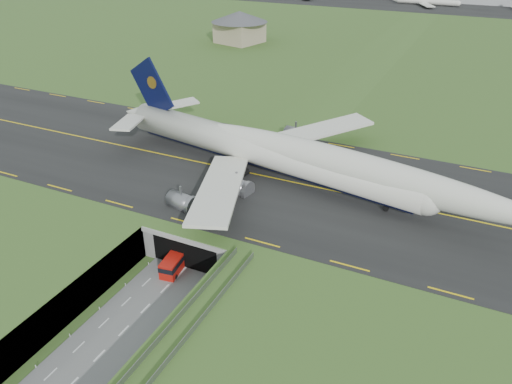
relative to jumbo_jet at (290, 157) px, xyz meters
The scene contains 8 objects.
ground 35.94m from the jumbo_jet, 103.25° to the right, with size 900.00×900.00×0.00m, color #385421.
airfield_deck 35.12m from the jumbo_jet, 103.25° to the right, with size 800.00×800.00×6.00m, color gray.
trench_road 42.94m from the jumbo_jet, 100.87° to the right, with size 12.00×75.00×0.20m, color slate.
taxiway 9.36m from the jumbo_jet, behind, with size 800.00×44.00×0.18m, color black.
tunnel_portal 19.91m from the jumbo_jet, 115.34° to the right, with size 17.00×22.30×6.00m.
jumbo_jet is the anchor object (origin of this frame).
shuttle_tram 29.53m from the jumbo_jet, 109.07° to the right, with size 3.41×6.99×2.76m.
service_building 123.77m from the jumbo_jet, 121.42° to the left, with size 27.42×27.42×12.34m.
Camera 1 is at (38.74, -46.61, 50.51)m, focal length 35.00 mm.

